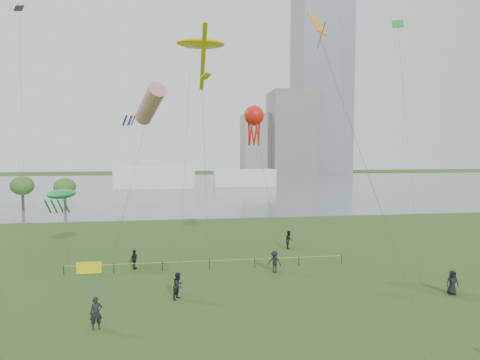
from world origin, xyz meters
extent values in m
plane|color=#1F3C13|center=(0.00, 0.00, 0.00)|extent=(400.00, 400.00, 0.00)
cube|color=slate|center=(0.00, 100.00, 0.02)|extent=(400.00, 120.00, 0.08)
cube|color=slate|center=(62.00, 168.00, 60.00)|extent=(24.00, 24.00, 120.00)
cube|color=slate|center=(46.00, 162.00, 19.00)|extent=(20.00, 20.00, 38.00)
cube|color=gray|center=(32.00, 168.00, 14.00)|extent=(16.00, 18.00, 28.00)
cube|color=silver|center=(-12.00, 95.00, 3.00)|extent=(22.00, 8.00, 6.00)
cube|color=silver|center=(14.00, 98.00, 2.50)|extent=(18.00, 7.00, 5.00)
cylinder|color=#392C1A|center=(-31.65, 52.95, 1.36)|extent=(0.44, 0.44, 2.72)
ellipsoid|color=#426929|center=(-31.65, 52.95, 4.41)|extent=(3.86, 3.86, 3.26)
cylinder|color=#392C1A|center=(-24.46, 52.01, 1.28)|extent=(0.44, 0.44, 2.57)
ellipsoid|color=#426929|center=(-24.46, 52.01, 4.17)|extent=(3.65, 3.65, 3.08)
cylinder|color=black|center=(-14.12, 13.87, 0.42)|extent=(0.07, 0.07, 0.85)
cylinder|color=black|center=(-10.12, 13.87, 0.42)|extent=(0.07, 0.07, 0.85)
cylinder|color=black|center=(-6.12, 13.87, 0.42)|extent=(0.07, 0.07, 0.85)
cylinder|color=black|center=(-2.12, 13.87, 0.42)|extent=(0.07, 0.07, 0.85)
cylinder|color=black|center=(1.88, 13.87, 0.42)|extent=(0.07, 0.07, 0.85)
cylinder|color=black|center=(5.88, 13.87, 0.42)|extent=(0.07, 0.07, 0.85)
cylinder|color=black|center=(9.88, 13.87, 0.42)|extent=(0.07, 0.07, 0.85)
cylinder|color=yellow|center=(-2.12, 13.87, 0.75)|extent=(24.00, 0.03, 0.03)
cube|color=yellow|center=(-12.12, 13.87, 0.55)|extent=(2.00, 0.04, 1.00)
imported|color=black|center=(-4.71, 7.16, 0.93)|extent=(1.07, 1.14, 1.86)
imported|color=black|center=(3.25, 12.18, 0.91)|extent=(1.36, 1.22, 1.83)
imported|color=black|center=(-8.57, 14.87, 0.85)|extent=(0.81, 1.08, 1.70)
imported|color=black|center=(14.60, 5.26, 0.87)|extent=(0.93, 0.69, 1.73)
imported|color=black|center=(-9.32, 2.99, 0.95)|extent=(0.79, 0.63, 1.89)
imported|color=black|center=(6.67, 20.18, 0.94)|extent=(0.83, 1.01, 1.89)
cylinder|color=#3F3F42|center=(-2.40, 15.29, 10.20)|extent=(0.27, 6.85, 20.41)
ellipsoid|color=yellow|center=(-2.52, 18.71, 20.40)|extent=(4.61, 2.88, 0.72)
cube|color=yellow|center=(-2.52, 14.51, 18.00)|extent=(0.36, 6.98, 4.09)
cube|color=yellow|center=(-2.52, 10.71, 15.90)|extent=(0.95, 0.95, 0.42)
cylinder|color=#3F3F42|center=(-9.01, 16.85, 7.28)|extent=(3.50, 2.36, 14.56)
cylinder|color=red|center=(-7.27, 18.02, 14.55)|extent=(3.44, 4.93, 3.64)
cylinder|color=#1B2CBE|center=(-8.67, 16.82, 12.95)|extent=(0.60, 1.13, 0.88)
cylinder|color=#1B2CBE|center=(-8.95, 17.20, 12.95)|extent=(0.60, 1.13, 0.88)
cylinder|color=#1B2CBE|center=(-9.40, 17.05, 12.95)|extent=(0.60, 1.13, 0.88)
cylinder|color=#1B2CBE|center=(-9.40, 16.58, 12.95)|extent=(0.60, 1.13, 0.88)
cylinder|color=#1B2CBE|center=(-8.95, 16.44, 12.95)|extent=(0.60, 1.13, 0.88)
cylinder|color=#3F3F42|center=(-14.95, 17.65, 3.05)|extent=(2.05, 5.58, 6.11)
ellipsoid|color=#167C34|center=(-15.96, 20.42, 6.10)|extent=(2.48, 4.46, 0.87)
cylinder|color=#167C34|center=(-16.76, 18.82, 5.10)|extent=(0.16, 1.79, 1.54)
cylinder|color=#167C34|center=(-16.21, 18.82, 5.10)|extent=(0.16, 1.79, 1.54)
cylinder|color=#167C34|center=(-15.66, 18.82, 5.10)|extent=(0.16, 1.79, 1.54)
cylinder|color=#167C34|center=(-15.11, 18.82, 5.10)|extent=(0.16, 1.79, 1.54)
cylinder|color=#3F3F42|center=(3.12, 14.51, 6.83)|extent=(1.18, 7.36, 13.67)
sphere|color=red|center=(2.55, 18.18, 13.66)|extent=(1.94, 1.94, 1.94)
cylinder|color=red|center=(3.05, 18.18, 12.06)|extent=(0.18, 0.54, 2.60)
cylinder|color=red|center=(2.80, 18.61, 12.06)|extent=(0.49, 0.36, 2.61)
cylinder|color=red|center=(2.30, 18.61, 12.06)|extent=(0.49, 0.36, 2.61)
cylinder|color=red|center=(2.05, 18.18, 12.06)|extent=(0.18, 0.54, 2.60)
cylinder|color=red|center=(2.30, 17.74, 12.06)|extent=(0.49, 0.36, 2.61)
cylinder|color=red|center=(2.80, 17.74, 12.06)|extent=(0.49, 0.36, 2.61)
cylinder|color=#3F3F42|center=(5.98, 1.22, 9.31)|extent=(2.82, 9.59, 18.64)
cube|color=orange|center=(4.58, 6.00, 18.63)|extent=(1.69, 1.69, 1.38)
cylinder|color=orange|center=(4.58, 5.10, 17.63)|extent=(0.08, 1.58, 1.35)
cube|color=black|center=(-20.83, 24.80, 24.89)|extent=(1.04, 1.00, 0.76)
cube|color=#198C2D|center=(13.32, 11.33, 20.67)|extent=(0.97, 0.68, 0.76)
camera|label=1|loc=(-4.35, -20.23, 10.12)|focal=30.00mm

